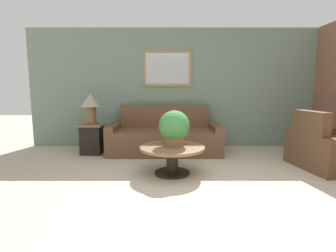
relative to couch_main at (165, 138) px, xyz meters
name	(u,v)px	position (x,y,z in m)	size (l,w,h in m)	color
ground_plane	(221,208)	(0.65, -2.54, -0.31)	(20.00, 20.00, 0.00)	#BCAD93
wall_back	(194,88)	(0.64, 0.61, 1.00)	(7.29, 0.09, 2.60)	slate
couch_main	(165,138)	(0.00, 0.00, 0.00)	(2.24, 0.95, 0.95)	brown
armchair	(328,150)	(2.70, -1.08, 0.00)	(1.12, 1.20, 0.95)	brown
coffee_table	(172,154)	(0.13, -1.36, 0.01)	(0.99, 0.99, 0.43)	black
side_table	(92,139)	(-1.46, -0.09, 0.00)	(0.47, 0.47, 0.60)	black
table_lamp	(91,104)	(-1.46, -0.09, 0.69)	(0.40, 0.40, 0.61)	brown
potted_plant_on_table	(174,128)	(0.17, -1.32, 0.41)	(0.47, 0.47, 0.55)	brown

